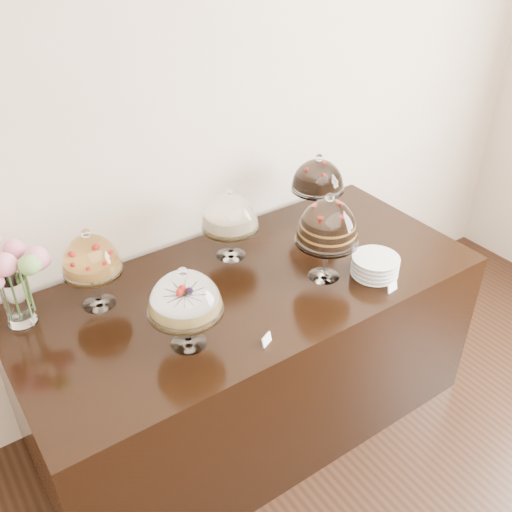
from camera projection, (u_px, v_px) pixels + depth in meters
wall_back at (186, 125)px, 2.72m from camera, size 5.00×0.04×3.00m
display_counter at (250, 354)px, 2.92m from camera, size 2.20×1.00×0.90m
cake_stand_sugar_sponge at (185, 297)px, 2.20m from camera, size 0.30×0.30×0.38m
cake_stand_choco_layer at (328, 225)px, 2.57m from camera, size 0.29×0.29×0.44m
cake_stand_cheesecake at (230, 215)px, 2.75m from camera, size 0.29×0.29×0.37m
cake_stand_dark_choco at (318, 178)px, 3.00m from camera, size 0.28×0.28×0.40m
cake_stand_fruit_tart at (91, 258)px, 2.41m from camera, size 0.26×0.26×0.39m
flower_vase at (11, 274)px, 2.31m from camera, size 0.29×0.32×0.40m
plate_stack at (375, 266)px, 2.71m from camera, size 0.22×0.22×0.09m
price_card_left at (267, 340)px, 2.31m from camera, size 0.06×0.04×0.04m
price_card_right at (392, 287)px, 2.61m from camera, size 0.06×0.02×0.04m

